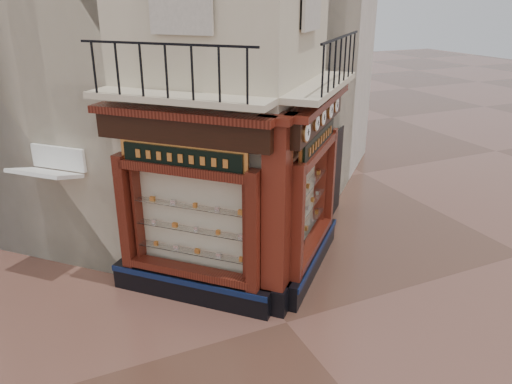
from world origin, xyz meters
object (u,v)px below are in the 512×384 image
clock_a (307,132)px  signboard_left (182,157)px  awning (62,276)px  clock_c (323,117)px  clock_e (336,105)px  clock_b (316,123)px  signboard_right (318,140)px  clock_d (330,110)px  corner_pilaster (276,221)px

clock_a → signboard_left: clock_a is taller
clock_a → awning: bearing=99.0°
clock_a → awning: (-4.35, 3.16, -3.62)m
clock_c → clock_e: bearing=0.0°
clock_b → awning: (-4.87, 2.65, -3.62)m
clock_c → clock_e: (0.90, 0.90, 0.00)m
clock_b → signboard_right: (0.41, 0.56, -0.52)m
clock_d → signboard_left: 3.43m
clock_c → clock_e: size_ratio=1.03×
clock_a → clock_c: clock_a is taller
clock_c → clock_d: bearing=-0.0°
corner_pilaster → clock_c: 2.35m
clock_e → signboard_left: (-3.79, -0.71, -0.52)m
clock_d → clock_a: bearing=-180.0°
clock_d → clock_b: bearing=-180.0°
corner_pilaster → clock_c: size_ratio=11.04×
corner_pilaster → clock_c: bearing=-15.0°
clock_b → clock_d: clock_d is taller
signboard_right → signboard_left: bearing=135.0°
clock_b → clock_d: bearing=0.0°
clock_b → clock_c: clock_c is taller
clock_c → clock_d: size_ratio=0.95×
corner_pilaster → signboard_right: corner_pilaster is taller
clock_b → clock_c: bearing=0.0°
clock_a → clock_d: 1.95m
signboard_left → signboard_right: bearing=-135.0°
clock_a → awning: size_ratio=0.28×
clock_e → clock_a: bearing=-180.0°
clock_c → awning: clock_c is taller
corner_pilaster → clock_b: (1.06, 0.45, 1.67)m
clock_a → clock_e: 2.53m
corner_pilaster → clock_b: 2.03m
corner_pilaster → clock_e: 3.35m
signboard_left → clock_c: bearing=-138.7°
clock_d → clock_e: (0.41, 0.41, 0.00)m
clock_a → clock_b: (0.51, 0.51, -0.00)m
clock_b → corner_pilaster: bearing=158.2°
awning → signboard_right: size_ratio=0.71×
clock_b → signboard_left: size_ratio=0.17×
signboard_right → corner_pilaster: bearing=169.8°
corner_pilaster → clock_c: corner_pilaster is taller
corner_pilaster → clock_d: (1.92, 1.32, 1.67)m
clock_d → clock_e: 0.58m
awning → clock_c: bearing=-158.5°
corner_pilaster → clock_c: (1.43, 0.83, 1.67)m
signboard_left → corner_pilaster: bearing=-169.8°
clock_c → signboard_left: bearing=131.3°
corner_pilaster → clock_e: corner_pilaster is taller
clock_e → awning: (-6.14, 1.38, -3.62)m
clock_a → signboard_left: 2.33m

